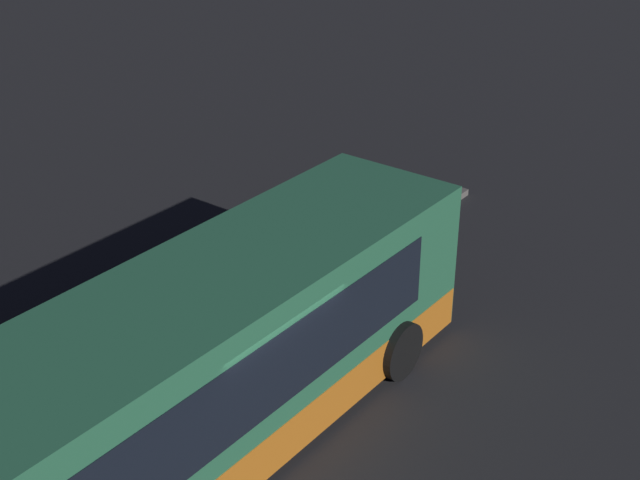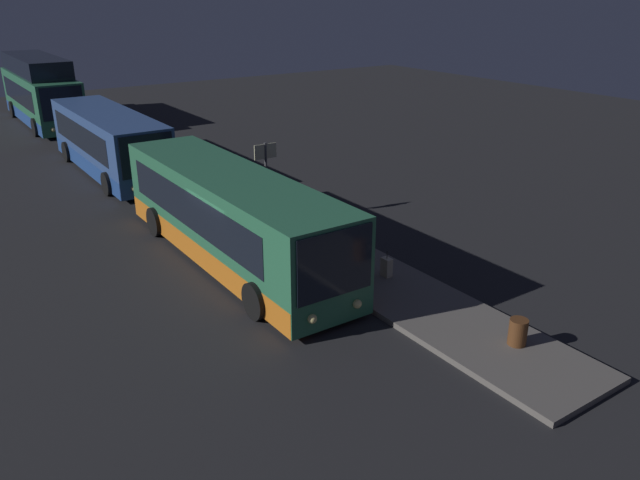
# 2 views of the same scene
# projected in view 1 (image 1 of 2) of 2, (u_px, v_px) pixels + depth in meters

# --- Properties ---
(ground) EXTENTS (80.00, 80.00, 0.00)m
(ground) POSITION_uv_depth(u_px,v_px,m) (239.00, 439.00, 13.42)
(ground) COLOR #232326
(platform) EXTENTS (20.00, 2.68, 0.15)m
(platform) POSITION_uv_depth(u_px,v_px,m) (108.00, 366.00, 14.97)
(platform) COLOR #605B56
(platform) RESTS_ON ground
(bus_lead) EXTENTS (11.14, 2.77, 2.83)m
(bus_lead) POSITION_uv_depth(u_px,v_px,m) (177.00, 389.00, 12.22)
(bus_lead) COLOR #2D704C
(bus_lead) RESTS_ON ground
(passenger_boarding) EXTENTS (0.62, 0.55, 1.83)m
(passenger_boarding) POSITION_uv_depth(u_px,v_px,m) (163.00, 319.00, 14.30)
(passenger_boarding) COLOR #2D2D33
(passenger_boarding) RESTS_ON platform
(passenger_waiting) EXTENTS (0.63, 0.51, 1.72)m
(passenger_waiting) POSITION_uv_depth(u_px,v_px,m) (221.00, 259.00, 16.24)
(passenger_waiting) COLOR silver
(passenger_waiting) RESTS_ON platform
(suitcase) EXTENTS (0.32, 0.22, 0.80)m
(suitcase) POSITION_uv_depth(u_px,v_px,m) (218.00, 273.00, 17.09)
(suitcase) COLOR beige
(suitcase) RESTS_ON platform
(trash_bin) EXTENTS (0.44, 0.44, 0.65)m
(trash_bin) POSITION_uv_depth(u_px,v_px,m) (353.00, 191.00, 20.42)
(trash_bin) COLOR #593319
(trash_bin) RESTS_ON platform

